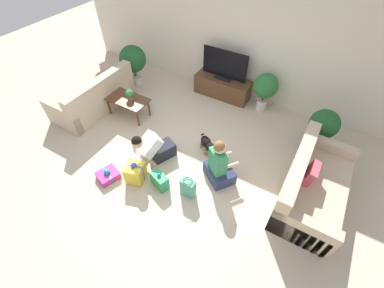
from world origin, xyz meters
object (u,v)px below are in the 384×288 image
Objects in this scene: gift_box_a at (135,172)px; gift_box_c at (160,181)px; person_kneeling at (153,148)px; potted_plant_corner_left at (133,60)px; potted_plant_corner_right at (323,126)px; coffee_table at (127,101)px; gift_box_b at (108,175)px; gift_bag_a at (188,188)px; person_sitting at (219,165)px; potted_plant_back_right at (265,87)px; tv_console at (222,87)px; dog at (207,144)px; tv at (225,66)px; sofa_left at (94,97)px; tabletop_plant at (129,94)px; sofa_right at (311,186)px.

gift_box_c is (0.45, 0.10, -0.04)m from gift_box_a.
person_kneeling is 1.88× the size of gift_box_a.
potted_plant_corner_left reaches higher than person_kneeling.
potted_plant_corner_right is 3.17m from gift_box_c.
coffee_table reaches higher than gift_box_b.
coffee_table reaches higher than gift_bag_a.
person_sitting is at bearing -12.88° from coffee_table.
potted_plant_back_right is 2.10× the size of gift_box_a.
tv_console is 2.45m from potted_plant_corner_right.
person_sitting is 0.63m from dog.
gift_box_a is (-0.78, -1.19, -0.06)m from dog.
potted_plant_corner_right is 0.86× the size of potted_plant_corner_left.
gift_box_a is 0.46m from gift_box_c.
potted_plant_corner_left is 3.60m from person_sitting.
potted_plant_corner_right is at bearing 60.25° from person_kneeling.
potted_plant_corner_left is (-2.15, -0.65, 0.41)m from tv_console.
gift_box_b is (-1.67, -3.25, -0.53)m from potted_plant_back_right.
person_kneeling is 0.93m from gift_box_b.
gift_box_b is (-0.47, -0.76, -0.27)m from person_kneeling.
dog is at bearing 99.77° from gift_bag_a.
tv reaches higher than potted_plant_corner_left.
sofa_left reaches higher than dog.
potted_plant_corner_right is at bearing 15.97° from tabletop_plant.
potted_plant_corner_left is 1.09× the size of person_sitting.
gift_box_c is (0.43, -0.42, -0.19)m from person_kneeling.
person_sitting is (1.22, 0.25, 0.00)m from person_kneeling.
person_sitting reaches higher than potted_plant_corner_right.
sofa_left is 4.86× the size of gift_bag_a.
potted_plant_corner_right is at bearing 41.72° from gift_box_b.
sofa_right is 1.38× the size of tv_console.
dog is at bearing -103.29° from potted_plant_back_right.
person_kneeling is 2.26× the size of gift_box_c.
potted_plant_back_right reaches higher than tabletop_plant.
sofa_left is at bearing 129.14° from dog.
person_kneeling is 1.24m from person_sitting.
dog is at bearing 64.32° from person_kneeling.
person_kneeling is at bearing 58.11° from gift_box_b.
person_sitting is 1.05m from gift_box_c.
potted_plant_corner_right is 3.88× the size of tabletop_plant.
gift_box_c is (1.72, -1.24, -0.24)m from coffee_table.
potted_plant_back_right is at bearing -2.82° from tv.
tabletop_plant is (-2.43, 0.60, 0.22)m from person_sitting.
person_kneeling is (-2.53, -1.92, -0.19)m from potted_plant_corner_right.
gift_bag_a is (-0.28, -0.57, -0.16)m from person_sitting.
tabletop_plant is (0.75, -1.05, -0.08)m from potted_plant_corner_left.
coffee_table is (0.82, 0.20, 0.09)m from sofa_left.
sofa_right is at bearing 90.32° from sofa_left.
dog is at bearing -7.31° from person_sitting.
potted_plant_corner_left reaches higher than gift_box_c.
gift_bag_a reaches higher than gift_box_c.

